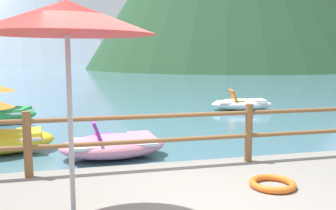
# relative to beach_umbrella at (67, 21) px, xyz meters

# --- Properties ---
(ground_plane) EXTENTS (200.00, 200.00, 0.00)m
(ground_plane) POSITION_rel_beach_umbrella_xyz_m (1.06, 40.21, -2.45)
(ground_plane) COLOR #477084
(dock_railing) EXTENTS (23.92, 0.12, 0.95)m
(dock_railing) POSITION_rel_beach_umbrella_xyz_m (1.06, 1.76, -1.47)
(dock_railing) COLOR brown
(dock_railing) RESTS_ON promenade_dock
(beach_umbrella) EXTENTS (1.70, 1.70, 2.24)m
(beach_umbrella) POSITION_rel_beach_umbrella_xyz_m (0.00, 0.00, 0.00)
(beach_umbrella) COLOR #B2B2B7
(beach_umbrella) RESTS_ON promenade_dock
(life_ring) EXTENTS (0.61, 0.61, 0.09)m
(life_ring) POSITION_rel_beach_umbrella_xyz_m (2.54, 0.56, -2.00)
(life_ring) COLOR orange
(life_ring) RESTS_ON promenade_dock
(pedal_boat_1) EXTENTS (2.53, 1.54, 0.81)m
(pedal_boat_1) POSITION_rel_beach_umbrella_xyz_m (6.30, 9.62, -2.20)
(pedal_boat_1) COLOR white
(pedal_boat_1) RESTS_ON ground
(pedal_boat_3) EXTENTS (2.25, 1.33, 0.83)m
(pedal_boat_3) POSITION_rel_beach_umbrella_xyz_m (0.77, 3.95, -2.19)
(pedal_boat_3) COLOR pink
(pedal_boat_3) RESTS_ON ground
(distant_peak) EXTENTS (57.09, 57.09, 27.58)m
(distant_peak) POSITION_rel_beach_umbrella_xyz_m (-13.81, 124.58, 11.35)
(distant_peak) COLOR #93A3B7
(distant_peak) RESTS_ON ground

